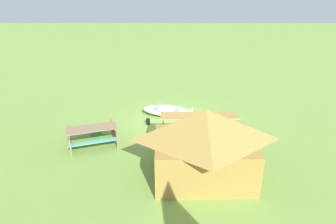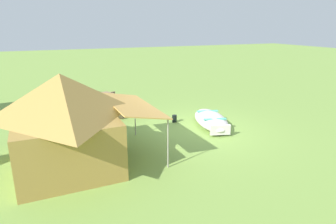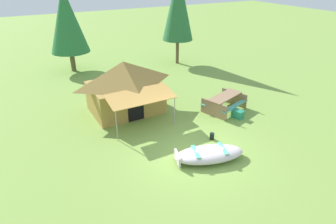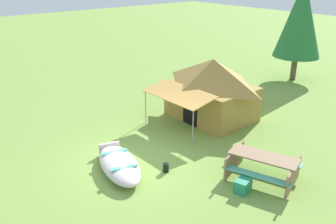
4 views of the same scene
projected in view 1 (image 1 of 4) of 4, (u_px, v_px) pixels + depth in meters
ground_plane at (173, 122)px, 14.47m from camera, size 80.00×80.00×0.00m
beached_rowboat at (168, 111)px, 15.09m from camera, size 2.78×1.75×0.46m
canvas_cabin_tent at (204, 143)px, 9.86m from camera, size 3.50×3.86×2.47m
picnic_table at (92, 134)px, 12.22m from camera, size 2.32×1.99×0.76m
cooler_box at (96, 130)px, 13.20m from camera, size 0.47×0.59×0.38m
fuel_can at (148, 122)px, 14.14m from camera, size 0.26×0.26×0.28m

